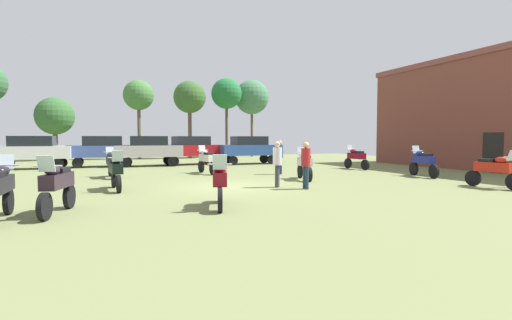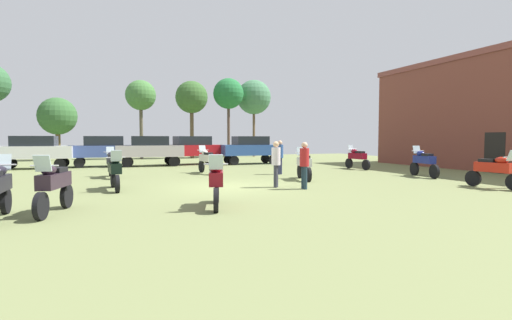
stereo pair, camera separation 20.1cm
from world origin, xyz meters
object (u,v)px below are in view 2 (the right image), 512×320
at_px(car_3, 150,149).
at_px(tree_3, 57,116).
at_px(motorcycle_3, 207,160).
at_px(person_2, 304,162).
at_px(person_3, 280,155).
at_px(tree_5, 141,96).
at_px(motorcycle_5, 494,169).
at_px(motorcycle_10, 216,181).
at_px(car_2, 192,148).
at_px(tree_7, 192,98).
at_px(motorcycle_2, 357,157).
at_px(motorcycle_9, 304,164).
at_px(tree_9, 254,97).
at_px(motorcycle_8, 115,170).
at_px(motorcycle_11, 112,163).
at_px(motorcycle_7, 424,162).
at_px(motorcycle_4, 54,185).
at_px(brick_building, 498,113).
at_px(car_1, 104,149).
at_px(car_5, 35,150).
at_px(person_1, 276,161).
at_px(tree_4, 228,94).
at_px(car_6, 250,148).

bearing_deg(car_3, tree_3, 38.48).
bearing_deg(motorcycle_3, person_2, -83.31).
relative_size(person_3, tree_5, 0.25).
xyz_separation_m(motorcycle_5, person_3, (-5.11, 7.88, 0.31)).
distance_m(motorcycle_10, car_2, 17.12).
bearing_deg(tree_7, motorcycle_2, -67.04).
distance_m(motorcycle_9, tree_9, 22.63).
height_order(motorcycle_5, tree_3, tree_3).
distance_m(motorcycle_8, motorcycle_11, 4.70).
bearing_deg(motorcycle_2, car_3, 144.20).
height_order(motorcycle_3, motorcycle_9, motorcycle_3).
bearing_deg(motorcycle_7, motorcycle_4, -154.21).
height_order(motorcycle_5, person_2, person_2).
bearing_deg(motorcycle_9, brick_building, 19.65).
height_order(brick_building, motorcycle_8, brick_building).
xyz_separation_m(motorcycle_4, person_3, (9.46, 7.44, 0.29)).
bearing_deg(motorcycle_3, motorcycle_8, -139.83).
xyz_separation_m(car_1, tree_9, (14.07, 9.54, 4.82)).
relative_size(motorcycle_3, person_3, 1.29).
bearing_deg(motorcycle_9, person_3, 102.53).
bearing_deg(motorcycle_10, tree_5, -74.15).
bearing_deg(brick_building, tree_7, 129.10).
xyz_separation_m(motorcycle_7, tree_7, (-7.01, 21.07, 4.85)).
distance_m(car_3, car_5, 6.79).
distance_m(person_1, person_3, 5.22).
bearing_deg(car_5, motorcycle_3, -124.34).
relative_size(brick_building, tree_7, 2.13).
bearing_deg(motorcycle_4, motorcycle_9, -138.94).
xyz_separation_m(motorcycle_4, tree_4, (11.92, 24.78, 5.33)).
height_order(motorcycle_10, person_2, person_2).
height_order(car_1, person_3, car_1).
distance_m(car_6, person_1, 13.25).
bearing_deg(brick_building, car_2, 148.92).
xyz_separation_m(motorcycle_3, car_5, (-9.03, 6.78, 0.44)).
xyz_separation_m(motorcycle_3, car_2, (0.68, 7.16, 0.44)).
distance_m(motorcycle_3, tree_3, 18.82).
height_order(car_5, car_6, same).
height_order(car_5, tree_9, tree_9).
height_order(person_1, tree_9, tree_9).
distance_m(person_2, tree_9, 25.61).
height_order(motorcycle_11, person_3, person_3).
relative_size(motorcycle_5, car_3, 0.48).
bearing_deg(motorcycle_11, car_1, 88.78).
bearing_deg(tree_4, motorcycle_10, -107.45).
height_order(motorcycle_10, motorcycle_11, same).
distance_m(motorcycle_3, tree_7, 16.57).
bearing_deg(motorcycle_10, motorcycle_9, -120.25).
xyz_separation_m(motorcycle_2, car_3, (-11.40, 7.02, 0.46)).
relative_size(motorcycle_7, tree_3, 0.43).
distance_m(motorcycle_11, person_1, 8.41).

